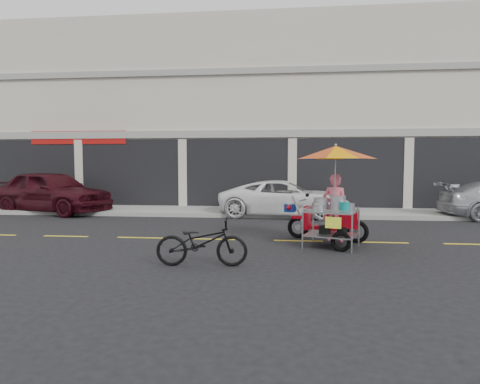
# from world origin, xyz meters

# --- Properties ---
(ground) EXTENTS (90.00, 90.00, 0.00)m
(ground) POSITION_xyz_m (0.00, 0.00, 0.00)
(ground) COLOR black
(sidewalk) EXTENTS (45.00, 3.00, 0.15)m
(sidewalk) POSITION_xyz_m (0.00, 5.50, 0.07)
(sidewalk) COLOR gray
(sidewalk) RESTS_ON ground
(shophouse_block) EXTENTS (36.00, 8.11, 10.40)m
(shophouse_block) POSITION_xyz_m (2.82, 10.59, 4.24)
(shophouse_block) COLOR beige
(shophouse_block) RESTS_ON ground
(centerline) EXTENTS (42.00, 0.10, 0.01)m
(centerline) POSITION_xyz_m (0.00, 0.00, 0.00)
(centerline) COLOR gold
(centerline) RESTS_ON ground
(maroon_sedan) EXTENTS (5.20, 3.31, 1.65)m
(maroon_sedan) POSITION_xyz_m (-9.20, 4.70, 0.82)
(maroon_sedan) COLOR black
(maroon_sedan) RESTS_ON ground
(white_pickup) EXTENTS (4.79, 2.48, 1.29)m
(white_pickup) POSITION_xyz_m (-0.32, 4.70, 0.65)
(white_pickup) COLOR white
(white_pickup) RESTS_ON ground
(near_bicycle) EXTENTS (1.72, 0.72, 0.89)m
(near_bicycle) POSITION_xyz_m (-1.87, -2.62, 0.44)
(near_bicycle) COLOR black
(near_bicycle) RESTS_ON ground
(food_vendor_rig) EXTENTS (2.30, 2.37, 2.35)m
(food_vendor_rig) POSITION_xyz_m (0.78, -0.37, 1.47)
(food_vendor_rig) COLOR black
(food_vendor_rig) RESTS_ON ground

